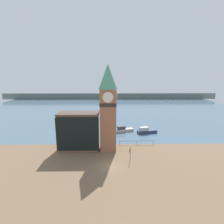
# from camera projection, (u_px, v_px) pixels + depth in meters

# --- Properties ---
(ground_plane) EXTENTS (160.00, 160.00, 0.00)m
(ground_plane) POSITION_uv_depth(u_px,v_px,m) (111.00, 166.00, 38.88)
(ground_plane) COLOR brown
(water) EXTENTS (160.00, 120.00, 0.00)m
(water) POSITION_uv_depth(u_px,v_px,m) (110.00, 107.00, 110.00)
(water) COLOR slate
(water) RESTS_ON ground_plane
(far_shoreline) EXTENTS (180.00, 3.00, 5.00)m
(far_shoreline) POSITION_uv_depth(u_px,v_px,m) (110.00, 96.00, 148.62)
(far_shoreline) COLOR slate
(far_shoreline) RESTS_ON water
(pier_railing) EXTENTS (10.42, 0.08, 1.09)m
(pier_railing) POSITION_uv_depth(u_px,v_px,m) (137.00, 141.00, 50.97)
(pier_railing) COLOR #232328
(pier_railing) RESTS_ON ground_plane
(clock_tower) EXTENTS (4.80, 4.80, 22.64)m
(clock_tower) POSITION_uv_depth(u_px,v_px,m) (108.00, 106.00, 45.56)
(clock_tower) COLOR #935B42
(clock_tower) RESTS_ON ground_plane
(pier_building) EXTENTS (10.98, 5.52, 10.16)m
(pier_building) POSITION_uv_depth(u_px,v_px,m) (79.00, 131.00, 47.17)
(pier_building) COLOR #935B42
(pier_building) RESTS_ON ground_plane
(boat_near) EXTENTS (6.78, 3.70, 2.10)m
(boat_near) POSITION_uv_depth(u_px,v_px,m) (123.00, 130.00, 62.66)
(boat_near) COLOR #B7B2A8
(boat_near) RESTS_ON water
(boat_far) EXTENTS (7.08, 3.54, 2.23)m
(boat_far) POSITION_uv_depth(u_px,v_px,m) (146.00, 131.00, 60.99)
(boat_far) COLOR #333856
(boat_far) RESTS_ON water
(mooring_bollard_near) EXTENTS (0.34, 0.34, 0.76)m
(mooring_bollard_near) POSITION_uv_depth(u_px,v_px,m) (114.00, 145.00, 49.54)
(mooring_bollard_near) COLOR brown
(mooring_bollard_near) RESTS_ON ground_plane
(mooring_bollard_far) EXTENTS (0.27, 0.27, 0.70)m
(mooring_bollard_far) POSITION_uv_depth(u_px,v_px,m) (130.00, 150.00, 46.19)
(mooring_bollard_far) COLOR brown
(mooring_bollard_far) RESTS_ON ground_plane
(lamp_post) EXTENTS (0.32, 0.32, 3.69)m
(lamp_post) POSITION_uv_depth(u_px,v_px,m) (130.00, 150.00, 41.09)
(lamp_post) COLOR black
(lamp_post) RESTS_ON ground_plane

